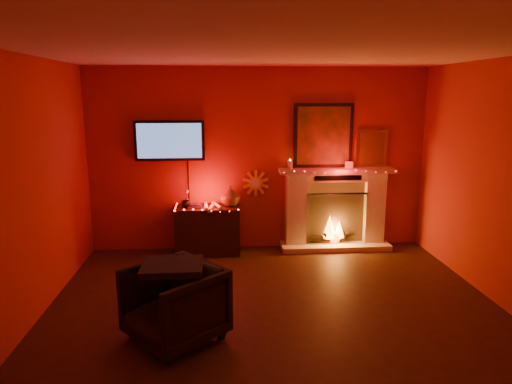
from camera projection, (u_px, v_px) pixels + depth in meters
room at (281, 197)px, 4.34m from camera, size 5.00×5.00×5.00m
fireplace at (335, 201)px, 6.89m from camera, size 1.72×0.40×2.18m
tv at (170, 141)px, 6.57m from camera, size 1.00×0.07×1.24m
sunburst_clock at (256, 183)px, 6.83m from camera, size 0.40×0.03×0.40m
console_table at (209, 227)px, 6.69m from camera, size 0.94×0.60×1.01m
armchair at (174, 304)px, 4.31m from camera, size 1.11×1.11×0.73m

